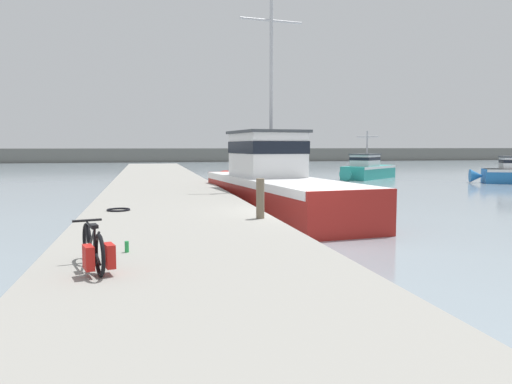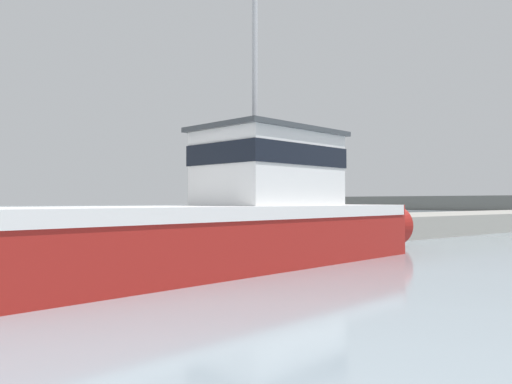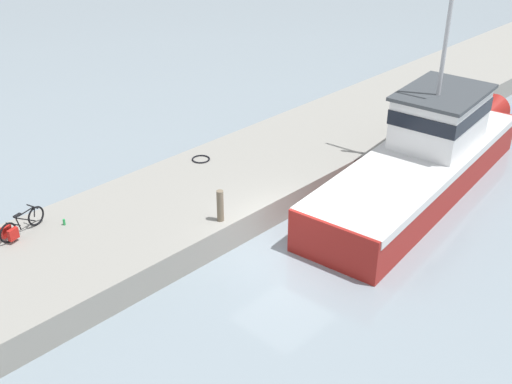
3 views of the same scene
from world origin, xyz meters
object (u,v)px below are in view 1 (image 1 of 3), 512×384
at_px(fishing_boat_main, 273,183).
at_px(water_bottle_on_curb, 127,247).
at_px(mooring_post, 260,199).
at_px(boat_green_anchored, 367,169).
at_px(bicycle_touring, 95,250).

bearing_deg(fishing_boat_main, water_bottle_on_curb, -123.10).
bearing_deg(mooring_post, boat_green_anchored, 60.16).
bearing_deg(boat_green_anchored, water_bottle_on_curb, 108.46).
distance_m(boat_green_anchored, water_bottle_on_curb, 35.21).
distance_m(fishing_boat_main, boat_green_anchored, 22.92).
bearing_deg(boat_green_anchored, fishing_boat_main, 105.52).
bearing_deg(bicycle_touring, mooring_post, 37.55).
relative_size(bicycle_touring, mooring_post, 1.61).
height_order(bicycle_touring, water_bottle_on_curb, bicycle_touring).
bearing_deg(water_bottle_on_curb, boat_green_anchored, 58.52).
bearing_deg(fishing_boat_main, boat_green_anchored, 48.51).
bearing_deg(boat_green_anchored, mooring_post, 110.10).
relative_size(fishing_boat_main, boat_green_anchored, 2.04).
distance_m(boat_green_anchored, mooring_post, 30.69).
relative_size(fishing_boat_main, water_bottle_on_curb, 71.15).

